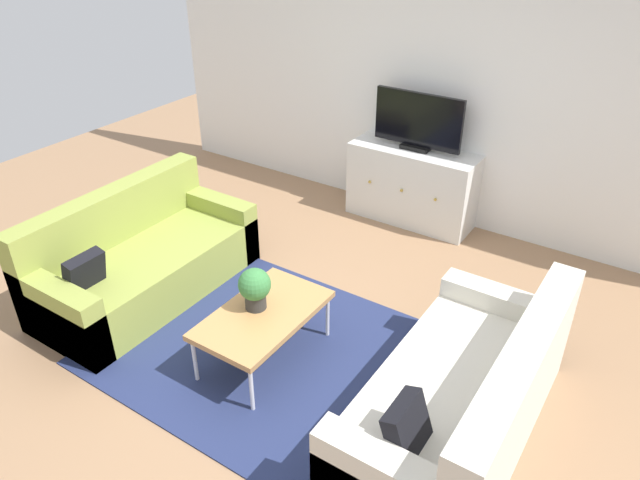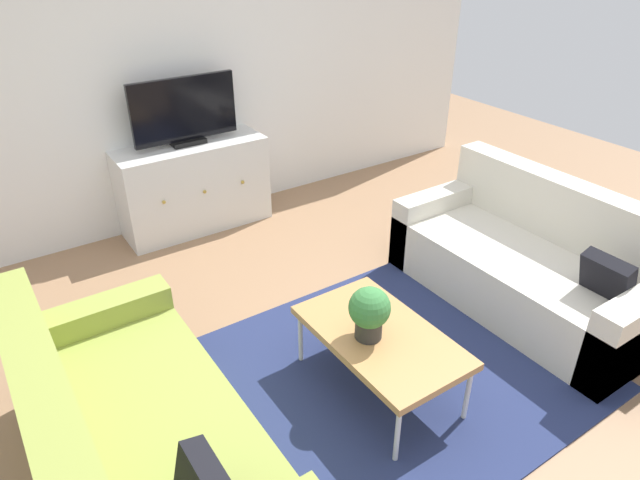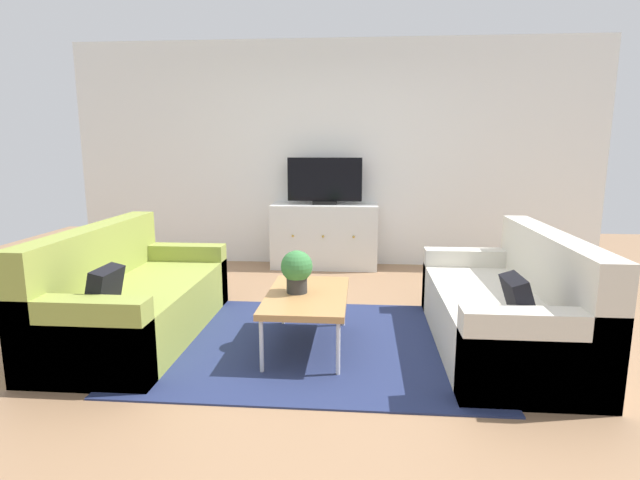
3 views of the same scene
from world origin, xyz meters
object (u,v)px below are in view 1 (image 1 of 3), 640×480
couch_right_side (468,404)px  flat_screen_tv (418,122)px  tv_console (412,185)px  coffee_table (263,316)px  couch_left_side (139,261)px  potted_plant (255,287)px

couch_right_side → flat_screen_tv: 2.95m
flat_screen_tv → tv_console: bearing=-90.0°
tv_console → flat_screen_tv: bearing=90.0°
couch_right_side → coffee_table: couch_right_side is taller
tv_console → flat_screen_tv: (0.00, 0.02, 0.66)m
couch_left_side → tv_console: couch_left_side is taller
coffee_table → potted_plant: 0.22m
potted_plant → flat_screen_tv: size_ratio=0.35×
coffee_table → flat_screen_tv: bearing=91.3°
couch_left_side → tv_console: 2.73m
couch_right_side → potted_plant: size_ratio=5.92×
potted_plant → tv_console: 2.47m
tv_console → flat_screen_tv: size_ratio=1.43×
potted_plant → coffee_table: bearing=-14.2°
couch_left_side → coffee_table: couch_left_side is taller
coffee_table → flat_screen_tv: 2.59m
coffee_table → tv_console: (-0.06, 2.48, 0.00)m
couch_left_side → flat_screen_tv: size_ratio=2.08×
couch_left_side → tv_console: size_ratio=1.45×
potted_plant → flat_screen_tv: (0.02, 2.48, 0.46)m
tv_console → flat_screen_tv: flat_screen_tv is taller
flat_screen_tv → couch_left_side: bearing=-119.3°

